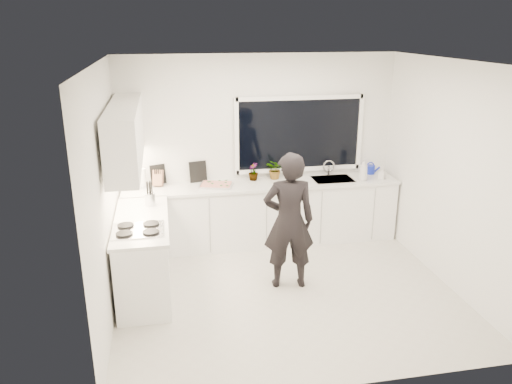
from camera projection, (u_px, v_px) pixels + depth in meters
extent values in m
cube|color=beige|center=(286.00, 291.00, 6.07)|extent=(4.00, 3.50, 0.02)
cube|color=white|center=(259.00, 149.00, 7.28)|extent=(4.00, 0.02, 2.70)
cube|color=white|center=(104.00, 196.00, 5.29)|extent=(0.02, 3.50, 2.70)
cube|color=white|center=(450.00, 175.00, 5.99)|extent=(0.02, 3.50, 2.70)
cube|color=white|center=(291.00, 61.00, 5.21)|extent=(4.00, 3.50, 0.02)
cube|color=black|center=(299.00, 134.00, 7.29)|extent=(1.80, 0.02, 1.00)
cube|color=white|center=(262.00, 214.00, 7.28)|extent=(3.92, 0.58, 0.88)
cube|color=white|center=(144.00, 256.00, 5.96)|extent=(0.58, 1.60, 0.88)
cube|color=silver|center=(263.00, 185.00, 7.12)|extent=(3.94, 0.62, 0.04)
cube|color=silver|center=(141.00, 221.00, 5.82)|extent=(0.62, 1.60, 0.04)
cube|color=white|center=(125.00, 135.00, 5.82)|extent=(0.34, 2.10, 0.70)
cube|color=silver|center=(333.00, 182.00, 7.33)|extent=(0.58, 0.42, 0.14)
cylinder|color=silver|center=(329.00, 168.00, 7.46)|extent=(0.03, 0.03, 0.22)
cube|color=black|center=(138.00, 229.00, 5.48)|extent=(0.56, 0.48, 0.03)
imported|color=black|center=(289.00, 221.00, 5.94)|extent=(0.66, 0.47, 1.69)
cube|color=silver|center=(216.00, 185.00, 6.98)|extent=(0.52, 0.44, 0.03)
cube|color=red|center=(216.00, 184.00, 6.97)|extent=(0.47, 0.39, 0.01)
cylinder|color=#1323B3|center=(370.00, 170.00, 7.55)|extent=(0.18, 0.18, 0.13)
cylinder|color=silver|center=(142.00, 179.00, 6.88)|extent=(0.12, 0.12, 0.26)
cube|color=brown|center=(158.00, 178.00, 6.96)|extent=(0.15, 0.13, 0.22)
cylinder|color=#AEADB2|center=(150.00, 199.00, 6.22)|extent=(0.14, 0.14, 0.16)
cube|color=black|center=(158.00, 174.00, 7.05)|extent=(0.21, 0.09, 0.28)
cube|color=black|center=(198.00, 172.00, 7.14)|extent=(0.25, 0.07, 0.30)
imported|color=#26662D|center=(253.00, 172.00, 7.22)|extent=(0.17, 0.17, 0.26)
imported|color=#26662D|center=(276.00, 169.00, 7.27)|extent=(0.33, 0.34, 0.29)
imported|color=#26662D|center=(293.00, 170.00, 7.32)|extent=(0.15, 0.12, 0.26)
imported|color=#D8BF66|center=(363.00, 170.00, 7.19)|extent=(0.17, 0.17, 0.32)
imported|color=#D8BF66|center=(382.00, 173.00, 7.27)|extent=(0.12, 0.12, 0.19)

